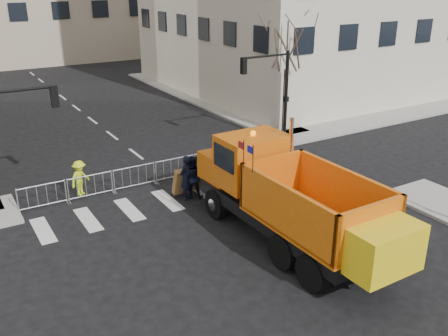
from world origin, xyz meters
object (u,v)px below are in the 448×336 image
newspaper_box (262,135)px  cop_b (192,177)px  plow_truck (290,196)px  cop_c (216,184)px  cop_a (186,178)px  worker (80,178)px

newspaper_box → cop_b: bearing=-124.7°
plow_truck → cop_c: plow_truck is taller
cop_c → cop_a: bearing=-99.3°
cop_b → worker: size_ratio=1.22×
cop_b → newspaper_box: size_ratio=1.80×
newspaper_box → worker: bearing=-148.2°
cop_a → worker: bearing=-59.4°
worker → newspaper_box: size_ratio=1.47×
newspaper_box → cop_c: bearing=-116.4°
cop_a → cop_c: 1.36m
cop_a → newspaper_box: cop_a is taller
cop_b → worker: (-4.30, 2.55, -0.03)m
plow_truck → cop_c: size_ratio=6.86×
cop_a → cop_c: cop_a is taller
newspaper_box → plow_truck: bearing=-96.6°
worker → cop_a: bearing=-64.9°
plow_truck → worker: 9.76m
cop_a → cop_b: (0.32, 0.04, -0.04)m
plow_truck → newspaper_box: 11.22m
plow_truck → cop_b: (-1.15, 5.49, -0.93)m
plow_truck → worker: (-5.45, 8.04, -0.96)m
cop_b → cop_c: cop_b is taller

